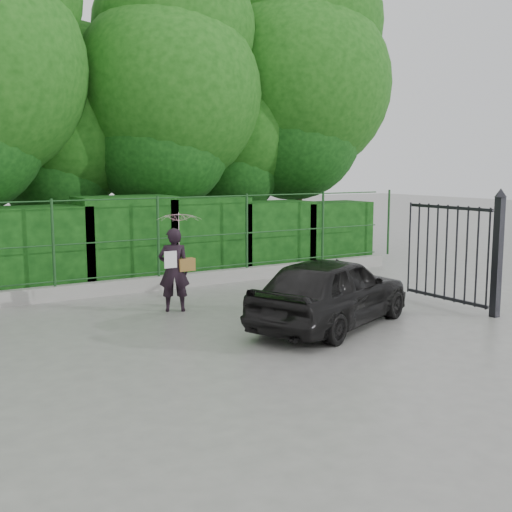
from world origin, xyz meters
TOP-DOWN VIEW (x-y plane):
  - ground at (0.00, 0.00)m, footprint 80.00×80.00m
  - kerb at (0.00, 4.50)m, footprint 14.00×0.25m
  - fence at (0.22, 4.50)m, footprint 14.13×0.06m
  - hedge at (-0.16, 5.50)m, footprint 14.20×1.20m
  - trees at (1.14, 7.74)m, footprint 17.10×6.15m
  - gate at (4.60, -0.72)m, footprint 0.22×2.33m
  - woman at (-0.12, 2.37)m, footprint 0.91×0.86m
  - car at (1.60, -0.17)m, footprint 3.95×2.76m

SIDE VIEW (x-z plane):
  - ground at x=0.00m, z-range 0.00..0.00m
  - kerb at x=0.00m, z-range 0.00..0.30m
  - car at x=1.60m, z-range 0.00..1.25m
  - hedge at x=-0.16m, z-range -0.06..2.00m
  - gate at x=4.60m, z-range 0.01..2.37m
  - fence at x=0.22m, z-range 0.30..2.10m
  - woman at x=-0.12m, z-range 0.28..2.17m
  - trees at x=1.14m, z-range 0.58..8.66m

